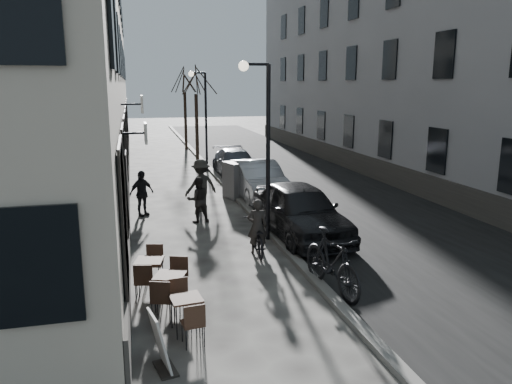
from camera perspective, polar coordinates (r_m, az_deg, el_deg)
name	(u,v)px	position (r m, az deg, el deg)	size (l,w,h in m)	color
ground	(355,337)	(9.56, 11.26, -15.98)	(120.00, 120.00, 0.00)	#393633
road	(289,174)	(25.16, 3.78, 2.02)	(7.30, 60.00, 0.00)	black
kerb	(217,176)	(24.30, -4.45, 1.78)	(0.25, 60.00, 0.12)	slate
building_left	(71,0)	(24.42, -20.43, 19.85)	(4.00, 35.00, 16.00)	#A39889
building_right	(395,12)	(27.69, 15.57, 19.18)	(4.00, 35.00, 16.00)	gray
streetlamp_near	(262,132)	(14.09, 0.72, 6.89)	(0.90, 0.28, 5.09)	black
streetlamp_far	(202,110)	(25.85, -6.14, 9.30)	(0.90, 0.28, 5.09)	black
tree_near	(196,80)	(28.79, -6.91, 12.58)	(2.40, 2.40, 5.70)	black
tree_far	(184,81)	(34.75, -8.19, 12.49)	(2.40, 2.40, 5.70)	black
bistro_set_a	(186,311)	(9.48, -7.95, -13.31)	(0.61, 1.39, 0.80)	black
bistro_set_b	(171,288)	(10.43, -9.75, -10.73)	(0.87, 1.50, 0.86)	black
bistro_set_c	(150,272)	(11.36, -12.05, -8.91)	(0.70, 1.48, 0.84)	black
sign_board	(161,347)	(8.40, -10.80, -17.04)	(0.45, 0.62, 1.00)	black
utility_cabinet	(234,180)	(19.79, -2.56, 1.33)	(0.53, 0.96, 1.44)	slate
bicycle	(257,237)	(13.46, 0.14, -5.13)	(0.61, 1.74, 0.91)	black
cyclist_rider	(257,226)	(13.38, 0.14, -3.94)	(0.54, 0.36, 1.49)	#2B2725
pedestrian_near	(198,200)	(16.46, -6.65, -0.89)	(0.73, 0.57, 1.51)	black
pedestrian_mid	(201,185)	(17.84, -6.31, 0.75)	(1.21, 0.70, 1.87)	#2A2825
pedestrian_far	(142,193)	(17.57, -12.94, -0.15)	(0.93, 0.39, 1.59)	black
car_near	(300,210)	(14.84, 5.07, -2.11)	(1.90, 4.73, 1.61)	black
car_mid	(258,180)	(19.66, 0.20, 1.35)	(1.58, 4.54, 1.50)	#999BA1
car_far	(236,163)	(24.53, -2.35, 3.31)	(1.83, 4.50, 1.31)	#3D3F48
moped	(332,262)	(11.08, 8.65, -7.93)	(0.65, 2.29, 1.37)	black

